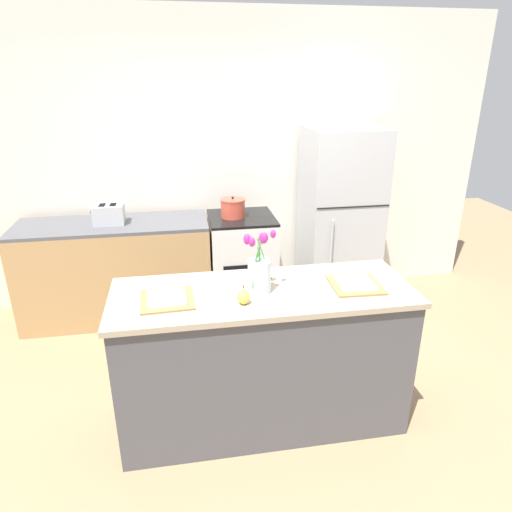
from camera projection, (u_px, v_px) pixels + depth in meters
ground_plane at (262, 417)px, 3.06m from camera, size 10.00×10.00×0.00m
back_wall at (225, 162)px, 4.38m from camera, size 5.20×0.08×2.70m
kitchen_island at (263, 357)px, 2.88m from camera, size 1.80×0.66×0.95m
back_counter at (117, 271)px, 4.18m from camera, size 1.68×0.60×0.92m
stove_range at (242, 262)px, 4.37m from camera, size 0.60×0.61×0.92m
refrigerator at (339, 218)px, 4.37m from camera, size 0.68×0.67×1.70m
flower_vase at (259, 272)px, 2.64m from camera, size 0.18×0.15×0.39m
pear_figurine at (244, 297)px, 2.53m from camera, size 0.07×0.07×0.12m
plate_setting_left at (167, 299)px, 2.58m from camera, size 0.31×0.31×0.02m
plate_setting_right at (356, 284)px, 2.76m from camera, size 0.31×0.31×0.02m
toaster at (109, 214)px, 3.96m from camera, size 0.28×0.18×0.17m
cooking_pot at (233, 208)px, 4.15m from camera, size 0.23×0.23×0.19m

